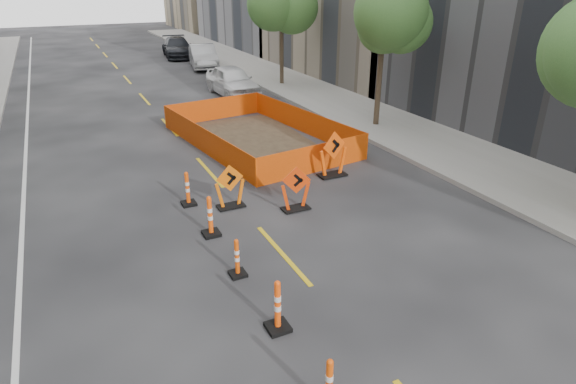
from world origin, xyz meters
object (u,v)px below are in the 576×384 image
parked_car_far (177,47)px  chevron_sign_left (230,186)px  channelizer_6 (187,188)px  chevron_sign_right (333,154)px  channelizer_3 (278,306)px  channelizer_4 (237,258)px  chevron_sign_center (296,188)px  channelizer_5 (210,216)px  parked_car_near (232,81)px  parked_car_mid (203,56)px

parked_car_far → chevron_sign_left: bearing=-93.9°
channelizer_6 → parked_car_far: bearing=76.6°
chevron_sign_right → chevron_sign_left: bearing=177.7°
channelizer_3 → channelizer_4: channelizer_3 is taller
chevron_sign_center → parked_car_far: 30.15m
channelizer_4 → chevron_sign_left: chevron_sign_left is taller
channelizer_3 → chevron_sign_center: chevron_sign_center is taller
channelizer_5 → chevron_sign_center: chevron_sign_center is taller
channelizer_5 → channelizer_6: (-0.05, 2.06, -0.03)m
parked_car_far → channelizer_6: bearing=-96.3°
channelizer_4 → chevron_sign_center: size_ratio=0.70×
chevron_sign_center → parked_car_near: 15.07m
chevron_sign_right → parked_car_far: (1.70, 28.13, -0.01)m
chevron_sign_left → chevron_sign_right: 4.01m
channelizer_6 → parked_car_far: 28.99m
channelizer_3 → chevron_sign_right: bearing=51.9°
chevron_sign_center → parked_car_mid: (4.44, 24.09, 0.14)m
chevron_sign_left → parked_car_far: bearing=78.9°
channelizer_4 → chevron_sign_right: 6.52m
channelizer_6 → chevron_sign_center: bearing=-31.6°
channelizer_3 → channelizer_4: (-0.06, 2.06, -0.09)m
chevron_sign_left → channelizer_4: bearing=-107.1°
parked_car_far → chevron_sign_right: bearing=-86.4°
chevron_sign_center → parked_car_mid: parked_car_mid is taller
channelizer_6 → parked_car_near: bearing=65.0°
chevron_sign_center → chevron_sign_right: 2.88m
channelizer_4 → parked_car_near: bearing=70.6°
parked_car_near → channelizer_3: bearing=-108.5°
chevron_sign_center → chevron_sign_right: size_ratio=0.85×
chevron_sign_left → chevron_sign_right: bearing=11.2°
chevron_sign_center → chevron_sign_right: chevron_sign_right is taller
channelizer_4 → parked_car_far: (6.67, 32.33, 0.32)m
channelizer_5 → chevron_sign_left: size_ratio=0.83×
channelizer_3 → parked_car_near: 20.11m
chevron_sign_left → parked_car_mid: (6.09, 23.11, 0.15)m
chevron_sign_center → channelizer_5: bearing=-149.9°
channelizer_4 → parked_car_mid: parked_car_mid is taller
channelizer_3 → chevron_sign_left: bearing=79.8°
chevron_sign_center → parked_car_far: size_ratio=0.25×
chevron_sign_left → channelizer_6: bearing=146.6°
channelizer_3 → channelizer_6: size_ratio=1.06×
channelizer_3 → parked_car_far: 35.03m
channelizer_3 → parked_car_near: bearing=72.7°
channelizer_6 → parked_car_mid: 23.53m
chevron_sign_right → parked_car_mid: size_ratio=0.32×
channelizer_5 → parked_car_far: 30.99m
channelizer_4 → chevron_sign_center: chevron_sign_center is taller
chevron_sign_left → chevron_sign_right: size_ratio=0.85×
channelizer_3 → parked_car_near: size_ratio=0.23×
channelizer_6 → chevron_sign_left: chevron_sign_left is taller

